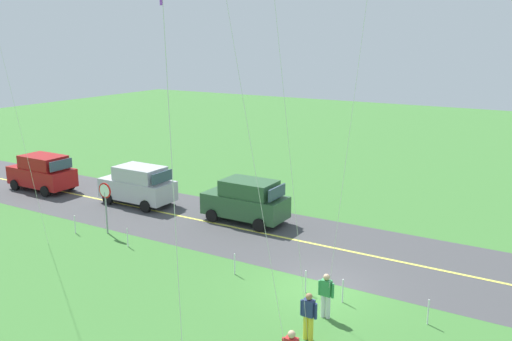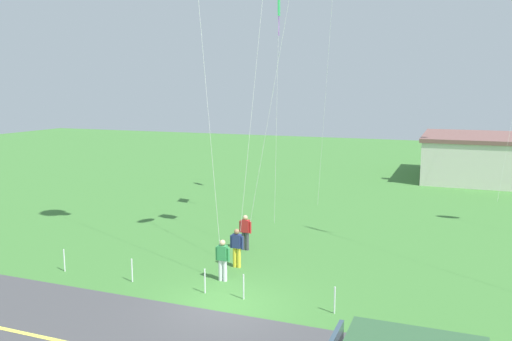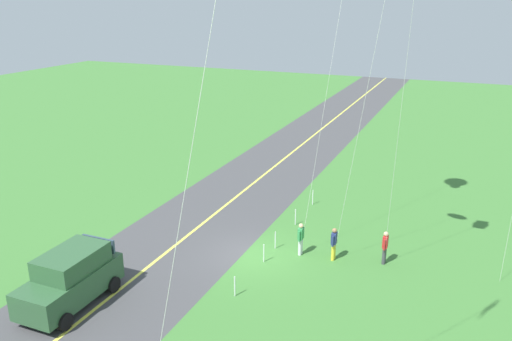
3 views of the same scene
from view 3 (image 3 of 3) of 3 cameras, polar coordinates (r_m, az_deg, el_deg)
name	(u,v)px [view 3 (image 3 of 3)]	position (r m, az deg, el deg)	size (l,w,h in m)	color
ground_plane	(253,257)	(25.36, -0.31, -9.36)	(120.00, 120.00, 0.10)	#3D7533
asphalt_road	(181,241)	(27.00, -8.20, -7.61)	(120.00, 7.00, 0.00)	#424244
road_centre_stripe	(181,241)	(26.99, -8.20, -7.61)	(120.00, 0.16, 0.00)	#E5E04C
car_suv_foreground	(71,278)	(22.45, -19.53, -10.98)	(4.40, 2.12, 2.24)	#2D5633
person_adult_near	(334,243)	(24.88, 8.48, -7.79)	(0.58, 0.22, 1.60)	yellow
person_adult_companion	(301,238)	(25.17, 4.90, -7.32)	(0.58, 0.22, 1.60)	silver
person_child_watcher	(385,246)	(25.00, 13.86, -8.02)	(0.58, 0.22, 1.60)	#3F3F47
fence_post_0	(313,197)	(31.21, 6.20, -2.93)	(0.05, 0.05, 0.90)	silver
fence_post_1	(295,217)	(28.42, 4.32, -5.09)	(0.05, 0.05, 0.90)	silver
fence_post_2	(275,240)	(25.82, 2.11, -7.59)	(0.05, 0.05, 0.90)	silver
fence_post_3	(264,253)	(24.58, 0.86, -8.99)	(0.05, 0.05, 0.90)	silver
fence_post_4	(235,286)	(22.05, -2.32, -12.49)	(0.05, 0.05, 0.90)	silver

